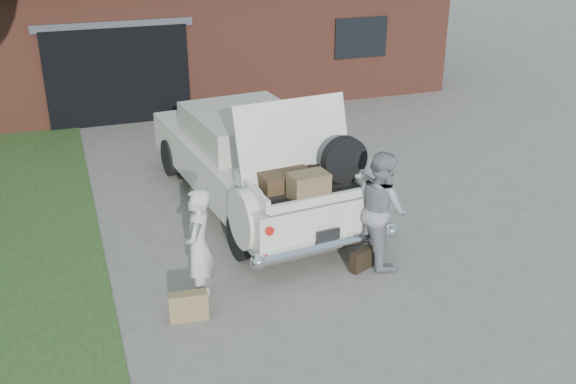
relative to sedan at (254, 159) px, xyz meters
name	(u,v)px	position (x,y,z in m)	size (l,w,h in m)	color
ground	(302,282)	(-0.14, -2.74, -0.79)	(90.00, 90.00, 0.00)	gray
house	(193,20)	(0.84, 8.73, 0.88)	(12.80, 7.80, 3.30)	brown
sedan	(254,159)	(0.00, 0.00, 0.00)	(2.64, 5.56, 2.19)	silver
woman_left	(198,248)	(-1.55, -2.76, 0.00)	(0.58, 0.38, 1.59)	beige
woman_right	(381,209)	(1.10, -2.56, 0.05)	(0.82, 0.64, 1.69)	gray
suitcase_left	(189,306)	(-1.78, -3.10, -0.60)	(0.48, 0.15, 0.37)	olive
suitcase_right	(362,260)	(0.78, -2.69, -0.64)	(0.39, 0.13, 0.30)	black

